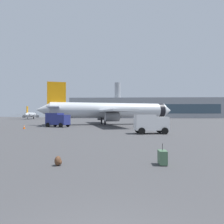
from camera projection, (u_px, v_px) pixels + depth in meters
The scene contains 11 objects.
airplane_at_gate at pixel (110, 110), 47.79m from camera, with size 35.22×32.10×10.50m.
airplane_taxiing at pixel (31, 115), 106.48m from camera, with size 21.34×23.45×6.95m.
service_truck at pixel (58, 119), 38.51m from camera, with size 5.27×3.91×2.90m.
cargo_van at pixel (150, 123), 25.01m from camera, with size 4.61×2.78×2.60m.
safety_cone_near at pixel (140, 126), 35.91m from camera, with size 0.44×0.44×0.60m.
safety_cone_mid at pixel (141, 130), 26.91m from camera, with size 0.44×0.44×0.65m.
safety_cone_far at pixel (140, 123), 48.14m from camera, with size 0.44×0.44×0.79m.
safety_cone_outer at pixel (24, 127), 33.25m from camera, with size 0.44×0.44×0.73m.
rolling_suitcase at pixel (162, 157), 9.54m from camera, with size 0.41×0.65×1.10m.
traveller_backpack at pixel (58, 161), 9.41m from camera, with size 0.36×0.40×0.48m.
terminal_building at pixel (144, 108), 137.99m from camera, with size 107.85×19.46×26.46m.
Camera 1 is at (0.41, -2.70, 2.61)m, focal length 29.61 mm.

